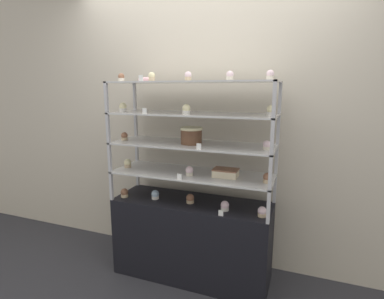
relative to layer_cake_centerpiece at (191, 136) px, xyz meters
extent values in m
plane|color=#2D2D33|center=(0.00, 0.02, -1.24)|extent=(20.00, 20.00, 0.00)
cube|color=beige|center=(0.00, 0.38, 0.06)|extent=(8.00, 0.05, 2.60)
cube|color=black|center=(0.00, 0.02, -0.90)|extent=(1.31, 0.45, 0.68)
cube|color=#B7B7BC|center=(-0.64, 0.23, -0.43)|extent=(0.02, 0.02, 0.24)
cube|color=#B7B7BC|center=(0.64, 0.23, -0.43)|extent=(0.02, 0.02, 0.24)
cube|color=#B7B7BC|center=(-0.64, -0.20, -0.43)|extent=(0.02, 0.02, 0.24)
cube|color=#B7B7BC|center=(0.64, -0.20, -0.43)|extent=(0.02, 0.02, 0.24)
cube|color=silver|center=(0.00, 0.02, -0.32)|extent=(1.31, 0.45, 0.01)
cube|color=#B7B7BC|center=(-0.64, 0.23, -0.19)|extent=(0.02, 0.02, 0.24)
cube|color=#B7B7BC|center=(0.64, 0.23, -0.19)|extent=(0.02, 0.02, 0.24)
cube|color=#B7B7BC|center=(-0.64, -0.20, -0.19)|extent=(0.02, 0.02, 0.24)
cube|color=#B7B7BC|center=(0.64, -0.20, -0.19)|extent=(0.02, 0.02, 0.24)
cube|color=silver|center=(0.00, 0.02, -0.07)|extent=(1.31, 0.45, 0.01)
cube|color=#B7B7BC|center=(-0.64, 0.23, 0.05)|extent=(0.02, 0.02, 0.24)
cube|color=#B7B7BC|center=(0.64, 0.23, 0.05)|extent=(0.02, 0.02, 0.24)
cube|color=#B7B7BC|center=(-0.64, -0.20, 0.05)|extent=(0.02, 0.02, 0.24)
cube|color=#B7B7BC|center=(0.64, -0.20, 0.05)|extent=(0.02, 0.02, 0.24)
cube|color=silver|center=(0.00, 0.02, 0.17)|extent=(1.31, 0.45, 0.01)
cube|color=#B7B7BC|center=(-0.64, 0.23, 0.30)|extent=(0.02, 0.02, 0.24)
cube|color=#B7B7BC|center=(0.64, 0.23, 0.30)|extent=(0.02, 0.02, 0.24)
cube|color=#B7B7BC|center=(-0.64, -0.20, 0.30)|extent=(0.02, 0.02, 0.24)
cube|color=#B7B7BC|center=(0.64, -0.20, 0.30)|extent=(0.02, 0.02, 0.24)
cube|color=silver|center=(0.00, 0.02, 0.41)|extent=(1.31, 0.45, 0.01)
cylinder|color=brown|center=(0.00, 0.00, -0.01)|extent=(0.17, 0.17, 0.11)
cylinder|color=#F4EAB2|center=(0.00, 0.00, 0.06)|extent=(0.17, 0.17, 0.02)
cube|color=beige|center=(0.28, 0.01, -0.29)|extent=(0.19, 0.13, 0.05)
cube|color=#8C5B42|center=(0.28, 0.01, -0.25)|extent=(0.19, 0.13, 0.01)
cylinder|color=#CCB28C|center=(-0.58, -0.10, -0.54)|extent=(0.06, 0.06, 0.03)
sphere|color=#8C5B42|center=(-0.58, -0.10, -0.51)|extent=(0.07, 0.07, 0.07)
cylinder|color=white|center=(-0.31, -0.05, -0.54)|extent=(0.06, 0.06, 0.03)
sphere|color=silver|center=(-0.31, -0.05, -0.51)|extent=(0.07, 0.07, 0.07)
cylinder|color=#CCB28C|center=(0.00, -0.03, -0.54)|extent=(0.06, 0.06, 0.03)
sphere|color=#8C5B42|center=(0.00, -0.03, -0.51)|extent=(0.07, 0.07, 0.07)
cylinder|color=white|center=(0.30, -0.08, -0.54)|extent=(0.06, 0.06, 0.03)
sphere|color=silver|center=(0.30, -0.08, -0.51)|extent=(0.07, 0.07, 0.07)
cylinder|color=#CCB28C|center=(0.59, -0.09, -0.54)|extent=(0.06, 0.06, 0.03)
sphere|color=silver|center=(0.59, -0.09, -0.51)|extent=(0.07, 0.07, 0.07)
cube|color=white|center=(0.30, -0.19, -0.53)|extent=(0.04, 0.00, 0.04)
cylinder|color=#CCB28C|center=(-0.59, -0.02, -0.30)|extent=(0.06, 0.06, 0.03)
sphere|color=#F4EAB2|center=(-0.59, -0.02, -0.27)|extent=(0.06, 0.06, 0.06)
cylinder|color=beige|center=(0.01, -0.06, -0.30)|extent=(0.06, 0.06, 0.03)
sphere|color=silver|center=(0.01, -0.06, -0.27)|extent=(0.06, 0.06, 0.06)
cylinder|color=#CCB28C|center=(0.61, -0.03, -0.30)|extent=(0.06, 0.06, 0.03)
sphere|color=#8C5B42|center=(0.61, -0.03, -0.27)|extent=(0.06, 0.06, 0.06)
cube|color=white|center=(-0.03, -0.19, -0.29)|extent=(0.04, 0.00, 0.04)
cylinder|color=#CCB28C|center=(-0.61, -0.03, -0.06)|extent=(0.05, 0.05, 0.02)
sphere|color=#8C5B42|center=(-0.61, -0.03, -0.03)|extent=(0.06, 0.06, 0.06)
cylinder|color=beige|center=(0.59, -0.02, -0.06)|extent=(0.05, 0.05, 0.02)
sphere|color=silver|center=(0.59, -0.02, -0.03)|extent=(0.06, 0.06, 0.06)
cube|color=white|center=(0.13, -0.19, -0.05)|extent=(0.04, 0.00, 0.04)
cylinder|color=white|center=(-0.60, -0.04, 0.19)|extent=(0.06, 0.06, 0.03)
sphere|color=#F4EAB2|center=(-0.60, -0.04, 0.22)|extent=(0.06, 0.06, 0.06)
cylinder|color=white|center=(0.00, -0.10, 0.19)|extent=(0.06, 0.06, 0.03)
sphere|color=#F4EAB2|center=(0.00, -0.10, 0.22)|extent=(0.06, 0.06, 0.06)
cylinder|color=white|center=(0.61, -0.02, 0.19)|extent=(0.06, 0.06, 0.03)
sphere|color=#F4EAB2|center=(0.61, -0.02, 0.22)|extent=(0.06, 0.06, 0.06)
cube|color=white|center=(-0.31, -0.19, 0.20)|extent=(0.04, 0.00, 0.04)
cylinder|color=beige|center=(-0.61, -0.03, 0.44)|extent=(0.05, 0.05, 0.03)
sphere|color=#8C5B42|center=(-0.61, -0.03, 0.46)|extent=(0.05, 0.05, 0.05)
cylinder|color=#CCB28C|center=(-0.29, -0.10, 0.44)|extent=(0.05, 0.05, 0.03)
sphere|color=#F4EAB2|center=(-0.29, -0.10, 0.46)|extent=(0.05, 0.05, 0.05)
cylinder|color=#CCB28C|center=(0.00, -0.07, 0.44)|extent=(0.05, 0.05, 0.03)
sphere|color=silver|center=(0.00, -0.07, 0.46)|extent=(0.05, 0.05, 0.05)
cylinder|color=beige|center=(0.31, -0.05, 0.44)|extent=(0.05, 0.05, 0.03)
sphere|color=silver|center=(0.31, -0.05, 0.46)|extent=(0.05, 0.05, 0.05)
cylinder|color=beige|center=(0.59, -0.05, 0.44)|extent=(0.05, 0.05, 0.03)
sphere|color=silver|center=(0.59, -0.05, 0.46)|extent=(0.05, 0.05, 0.05)
cube|color=white|center=(-0.33, -0.19, 0.44)|extent=(0.04, 0.00, 0.04)
torus|color=#EFB2BC|center=(-0.42, 0.05, 0.44)|extent=(0.14, 0.14, 0.04)
camera|label=1|loc=(0.84, -2.19, 0.36)|focal=28.00mm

